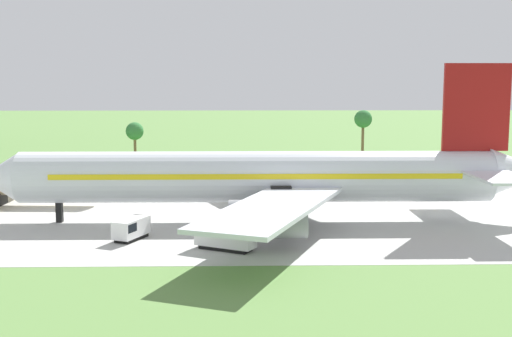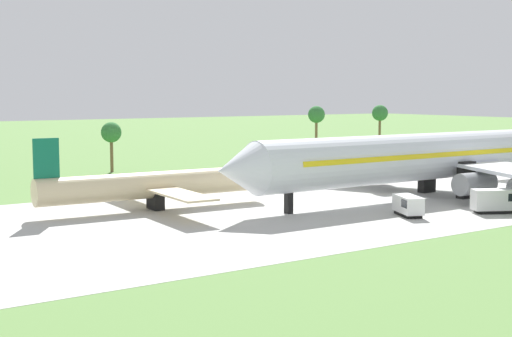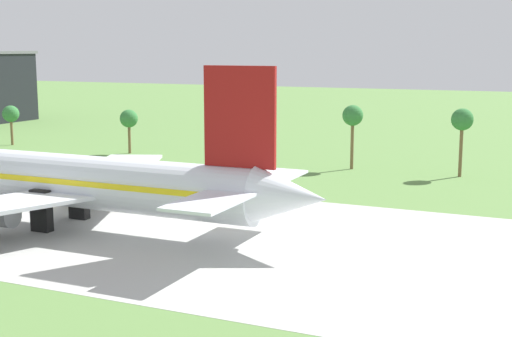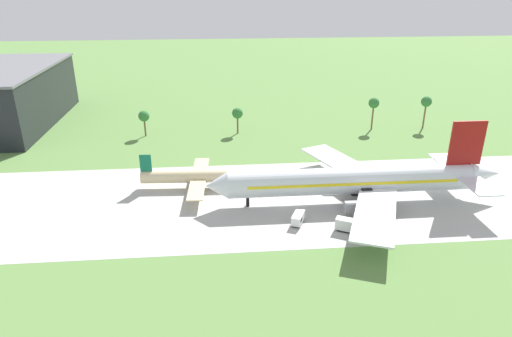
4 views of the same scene
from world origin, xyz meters
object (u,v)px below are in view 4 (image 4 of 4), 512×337
baggage_tug (298,218)px  fuel_truck (352,226)px  jet_airliner (358,181)px  regional_aircraft (198,176)px

baggage_tug → fuel_truck: bearing=-22.8°
fuel_truck → jet_airliner: bearing=69.7°
jet_airliner → regional_aircraft: size_ratio=2.43×
jet_airliner → fuel_truck: bearing=-110.3°
jet_airliner → baggage_tug: bearing=-149.6°
jet_airliner → regional_aircraft: 38.83m
regional_aircraft → baggage_tug: regional_aircraft is taller
jet_airliner → fuel_truck: jet_airliner is taller
baggage_tug → fuel_truck: fuel_truck is taller
regional_aircraft → baggage_tug: 29.73m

